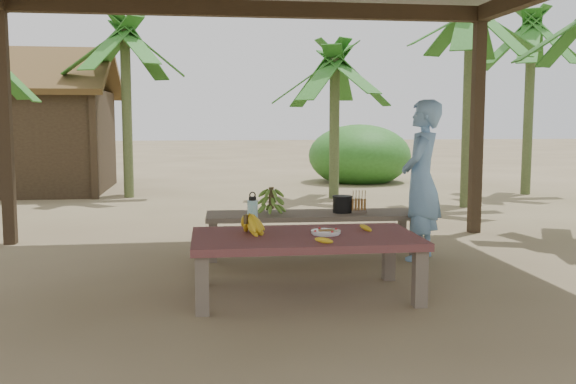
{
  "coord_description": "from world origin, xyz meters",
  "views": [
    {
      "loc": [
        -0.63,
        -5.33,
        1.42
      ],
      "look_at": [
        0.12,
        0.1,
        0.8
      ],
      "focal_mm": 40.0,
      "sensor_mm": 36.0,
      "label": 1
    }
  ],
  "objects": [
    {
      "name": "ground",
      "position": [
        0.0,
        0.0,
        0.0
      ],
      "size": [
        80.0,
        80.0,
        0.0
      ],
      "primitive_type": "plane",
      "color": "brown",
      "rests_on": "ground"
    },
    {
      "name": "work_table",
      "position": [
        0.19,
        -0.32,
        0.43
      ],
      "size": [
        1.81,
        1.02,
        0.5
      ],
      "rotation": [
        0.0,
        0.0,
        -0.01
      ],
      "color": "brown",
      "rests_on": "ground"
    },
    {
      "name": "bench",
      "position": [
        0.52,
        1.2,
        0.39
      ],
      "size": [
        2.22,
        0.69,
        0.45
      ],
      "rotation": [
        0.0,
        0.0,
        -0.04
      ],
      "color": "brown",
      "rests_on": "ground"
    },
    {
      "name": "ripe_banana_bunch",
      "position": [
        -0.27,
        -0.24,
        0.59
      ],
      "size": [
        0.34,
        0.31,
        0.17
      ],
      "primitive_type": null,
      "rotation": [
        0.0,
        0.0,
        0.26
      ],
      "color": "yellow",
      "rests_on": "work_table"
    },
    {
      "name": "plate",
      "position": [
        0.36,
        -0.33,
        0.52
      ],
      "size": [
        0.24,
        0.24,
        0.04
      ],
      "color": "white",
      "rests_on": "work_table"
    },
    {
      "name": "loose_banana_front",
      "position": [
        0.28,
        -0.69,
        0.52
      ],
      "size": [
        0.15,
        0.08,
        0.04
      ],
      "primitive_type": "ellipsoid",
      "rotation": [
        0.0,
        0.0,
        1.27
      ],
      "color": "yellow",
      "rests_on": "work_table"
    },
    {
      "name": "loose_banana_side",
      "position": [
        0.73,
        -0.19,
        0.52
      ],
      "size": [
        0.1,
        0.17,
        0.04
      ],
      "primitive_type": "ellipsoid",
      "rotation": [
        0.0,
        0.0,
        0.35
      ],
      "color": "yellow",
      "rests_on": "work_table"
    },
    {
      "name": "water_flask",
      "position": [
        -0.2,
        -0.02,
        0.63
      ],
      "size": [
        0.09,
        0.09,
        0.32
      ],
      "color": "#3EB3C3",
      "rests_on": "work_table"
    },
    {
      "name": "green_banana_stalk",
      "position": [
        0.1,
        1.22,
        0.59
      ],
      "size": [
        0.26,
        0.26,
        0.29
      ],
      "primitive_type": null,
      "rotation": [
        0.0,
        0.0,
        -0.04
      ],
      "color": "#598C2D",
      "rests_on": "bench"
    },
    {
      "name": "cooking_pot",
      "position": [
        0.84,
        1.19,
        0.53
      ],
      "size": [
        0.2,
        0.2,
        0.17
      ],
      "primitive_type": "cylinder",
      "color": "black",
      "rests_on": "bench"
    },
    {
      "name": "skewer_rack",
      "position": [
        1.0,
        1.13,
        0.57
      ],
      "size": [
        0.18,
        0.09,
        0.24
      ],
      "primitive_type": null,
      "rotation": [
        0.0,
        0.0,
        -0.04
      ],
      "color": "#A57F47",
      "rests_on": "bench"
    },
    {
      "name": "woman",
      "position": [
        1.58,
        0.88,
        0.81
      ],
      "size": [
        0.64,
        0.71,
        1.62
      ],
      "primitive_type": "imported",
      "rotation": [
        0.0,
        0.0,
        -2.13
      ],
      "color": "#6B99CA",
      "rests_on": "ground"
    },
    {
      "name": "hut",
      "position": [
        -4.5,
        8.0,
        1.1
      ],
      "size": [
        4.4,
        3.43,
        2.85
      ],
      "color": "black",
      "rests_on": "ground"
    },
    {
      "name": "banana_plant_ne",
      "position": [
        3.67,
        4.59,
        2.89
      ],
      "size": [
        1.8,
        1.8,
        3.39
      ],
      "color": "#596638",
      "rests_on": "ground"
    },
    {
      "name": "banana_plant_n",
      "position": [
        1.78,
        6.03,
        2.23
      ],
      "size": [
        1.8,
        1.8,
        2.71
      ],
      "color": "#596638",
      "rests_on": "ground"
    },
    {
      "name": "banana_plant_nw",
      "position": [
        -1.93,
        6.69,
        2.74
      ],
      "size": [
        1.8,
        1.8,
        3.24
      ],
      "color": "#596638",
      "rests_on": "ground"
    },
    {
      "name": "banana_plant_far",
      "position": [
        5.56,
        6.16,
        2.91
      ],
      "size": [
        1.8,
        1.8,
        3.41
      ],
      "color": "#596638",
      "rests_on": "ground"
    }
  ]
}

